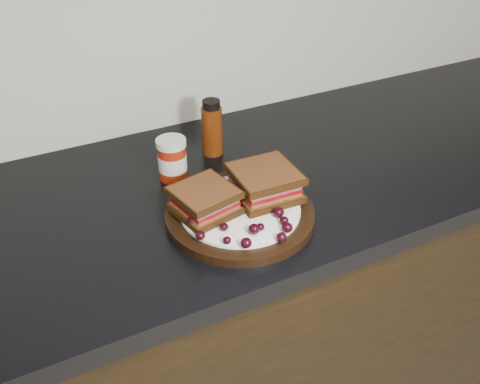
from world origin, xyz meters
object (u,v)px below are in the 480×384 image
(plate, at_px, (240,214))
(oil_bottle, at_px, (212,127))
(condiment_jar, at_px, (172,159))
(sandwich_left, at_px, (205,201))

(plate, relative_size, oil_bottle, 2.18)
(condiment_jar, distance_m, oil_bottle, 0.13)
(condiment_jar, bearing_deg, plate, -72.45)
(sandwich_left, height_order, oil_bottle, oil_bottle)
(plate, xyz_separation_m, sandwich_left, (-0.06, 0.02, 0.04))
(sandwich_left, bearing_deg, condiment_jar, 77.52)
(condiment_jar, xyz_separation_m, oil_bottle, (0.12, 0.06, 0.02))
(condiment_jar, relative_size, oil_bottle, 0.71)
(plate, distance_m, condiment_jar, 0.20)
(sandwich_left, bearing_deg, plate, -29.88)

